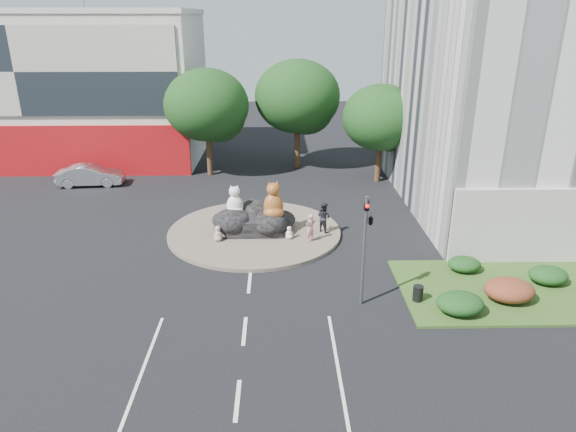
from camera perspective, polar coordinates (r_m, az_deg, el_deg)
name	(u,v)px	position (r m, az deg, el deg)	size (l,w,h in m)	color
ground	(245,331)	(21.19, -4.85, -12.62)	(120.00, 120.00, 0.00)	black
roundabout_island	(254,232)	(29.97, -3.75, -1.74)	(10.00, 10.00, 0.20)	brown
rock_plinth	(254,223)	(29.76, -3.77, -0.76)	(3.20, 2.60, 0.90)	black
shophouse_block	(52,87)	(49.75, -24.79, 12.92)	(25.20, 12.30, 17.40)	silver
grass_verge	(509,290)	(25.94, 23.33, -7.52)	(10.00, 6.00, 0.12)	#294918
tree_left	(208,108)	(40.51, -8.90, 11.73)	(6.46, 6.46, 8.27)	#382314
tree_mid	(298,100)	(42.12, 1.14, 12.76)	(6.84, 6.84, 8.76)	#382314
tree_right	(381,121)	(39.06, 10.35, 10.37)	(5.70, 5.70, 7.30)	#382314
hedge_near_green	(460,303)	(22.98, 18.58, -9.18)	(2.00, 1.60, 0.90)	black
hedge_red	(509,290)	(24.69, 23.36, -7.55)	(2.20, 1.76, 0.99)	#501F15
hedge_mid_green	(548,275)	(27.01, 26.95, -5.88)	(1.80, 1.44, 0.81)	black
hedge_back_green	(464,264)	(26.66, 19.01, -5.08)	(1.60, 1.28, 0.72)	black
traffic_light	(368,228)	(21.51, 8.84, -1.31)	(0.44, 1.24, 5.00)	#595B60
street_lamp	(497,166)	(28.92, 22.24, 5.18)	(2.34, 0.22, 8.06)	#595B60
cat_white	(235,200)	(29.44, -5.94, 1.75)	(1.09, 0.95, 1.82)	silver
cat_tabby	(273,199)	(28.88, -1.64, 1.85)	(1.31, 1.13, 2.18)	#B86926
kitten_calico	(218,233)	(28.60, -7.79, -1.87)	(0.54, 0.46, 0.89)	beige
kitten_white	(289,232)	(28.62, 0.13, -1.80)	(0.45, 0.39, 0.75)	silver
pedestrian_pink	(310,228)	(28.16, 2.46, -1.30)	(0.57, 0.38, 1.58)	tan
pedestrian_dark	(324,217)	(29.45, 3.99, -0.12)	(0.85, 0.66, 1.75)	black
parked_car	(90,175)	(40.99, -21.13, 4.25)	(1.66, 4.77, 1.57)	#B9BAC1
litter_bin	(418,293)	(23.45, 14.24, -8.32)	(0.45, 0.45, 0.70)	black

